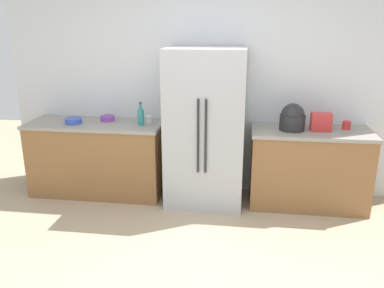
# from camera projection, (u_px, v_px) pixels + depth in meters

# --- Properties ---
(ground_plane) EXTENTS (9.77, 9.77, 0.00)m
(ground_plane) POSITION_uv_depth(u_px,v_px,m) (184.00, 282.00, 3.23)
(ground_plane) COLOR tan
(kitchen_back_panel) EXTENTS (4.89, 0.10, 2.86)m
(kitchen_back_panel) POSITION_uv_depth(u_px,v_px,m) (209.00, 74.00, 4.67)
(kitchen_back_panel) COLOR silver
(kitchen_back_panel) RESTS_ON ground_plane
(counter_left) EXTENTS (1.60, 0.63, 0.89)m
(counter_left) POSITION_uv_depth(u_px,v_px,m) (98.00, 158.00, 4.80)
(counter_left) COLOR olive
(counter_left) RESTS_ON ground_plane
(counter_right) EXTENTS (1.31, 0.63, 0.89)m
(counter_right) POSITION_uv_depth(u_px,v_px,m) (308.00, 168.00, 4.48)
(counter_right) COLOR olive
(counter_right) RESTS_ON ground_plane
(refrigerator) EXTENTS (0.87, 0.71, 1.77)m
(refrigerator) POSITION_uv_depth(u_px,v_px,m) (205.00, 128.00, 4.45)
(refrigerator) COLOR #B2B5BA
(refrigerator) RESTS_ON ground_plane
(toaster) EXTENTS (0.22, 0.14, 0.19)m
(toaster) POSITION_uv_depth(u_px,v_px,m) (321.00, 122.00, 4.30)
(toaster) COLOR red
(toaster) RESTS_ON counter_right
(rice_cooker) EXTENTS (0.28, 0.28, 0.30)m
(rice_cooker) POSITION_uv_depth(u_px,v_px,m) (292.00, 118.00, 4.31)
(rice_cooker) COLOR #262628
(rice_cooker) RESTS_ON counter_right
(bottle_a) EXTENTS (0.08, 0.08, 0.27)m
(bottle_a) POSITION_uv_depth(u_px,v_px,m) (141.00, 116.00, 4.53)
(bottle_a) COLOR teal
(bottle_a) RESTS_ON counter_left
(cup_a) EXTENTS (0.09, 0.09, 0.08)m
(cup_a) POSITION_uv_depth(u_px,v_px,m) (149.00, 119.00, 4.65)
(cup_a) COLOR white
(cup_a) RESTS_ON counter_left
(cup_b) EXTENTS (0.09, 0.09, 0.09)m
(cup_b) POSITION_uv_depth(u_px,v_px,m) (346.00, 125.00, 4.37)
(cup_b) COLOR red
(cup_b) RESTS_ON counter_right
(bowl_a) EXTENTS (0.19, 0.19, 0.06)m
(bowl_a) POSITION_uv_depth(u_px,v_px,m) (74.00, 121.00, 4.62)
(bowl_a) COLOR blue
(bowl_a) RESTS_ON counter_left
(bowl_b) EXTENTS (0.17, 0.17, 0.06)m
(bowl_b) POSITION_uv_depth(u_px,v_px,m) (108.00, 118.00, 4.74)
(bowl_b) COLOR purple
(bowl_b) RESTS_ON counter_left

